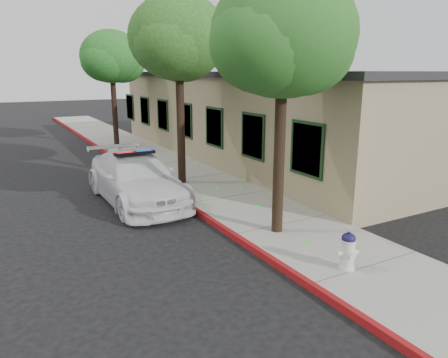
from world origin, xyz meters
TOP-DOWN VIEW (x-y plane):
  - ground at (0.00, 0.00)m, footprint 120.00×120.00m
  - sidewalk at (1.60, 3.00)m, footprint 3.20×60.00m
  - red_curb at (0.06, 3.00)m, footprint 0.14×60.00m
  - clapboard_building at (6.69, 9.00)m, footprint 7.30×20.89m
  - police_car at (-1.13, 4.43)m, footprint 2.33×5.54m
  - fire_hydrant at (1.12, -2.87)m, footprint 0.48×0.42m
  - street_tree_near at (1.15, -0.34)m, footprint 3.83×3.49m
  - street_tree_mid at (1.01, 5.59)m, footprint 3.53×3.66m
  - street_tree_far at (1.07, 14.78)m, footprint 3.55×3.33m

SIDE VIEW (x-z plane):
  - ground at x=0.00m, z-range 0.00..0.00m
  - sidewalk at x=1.60m, z-range 0.00..0.15m
  - red_curb at x=0.06m, z-range 0.00..0.16m
  - fire_hydrant at x=1.12m, z-range 0.15..0.98m
  - police_car at x=-1.13m, z-range -0.06..1.66m
  - clapboard_building at x=6.69m, z-range 0.01..4.25m
  - street_tree_far at x=1.07m, z-range 1.74..8.04m
  - street_tree_near at x=1.15m, z-range 1.72..8.12m
  - street_tree_mid at x=1.01m, z-range 1.86..8.61m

